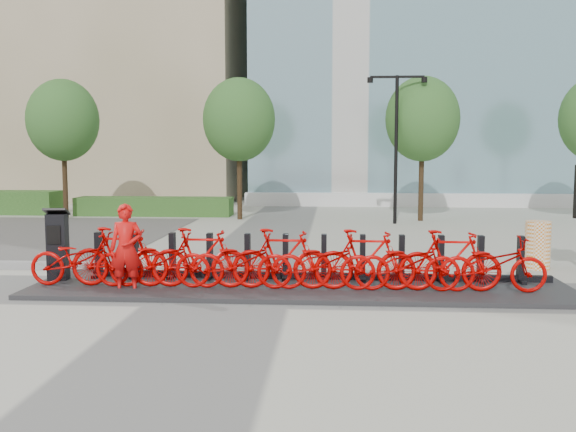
# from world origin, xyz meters

# --- Properties ---
(ground) EXTENTS (120.00, 120.00, 0.00)m
(ground) POSITION_xyz_m (0.00, 0.00, 0.00)
(ground) COLOR #A6A797
(hedge_b) EXTENTS (6.00, 1.20, 0.70)m
(hedge_b) POSITION_xyz_m (-5.00, 13.20, 0.35)
(hedge_b) COLOR #1A4014
(hedge_b) RESTS_ON ground
(tree_0) EXTENTS (2.60, 2.60, 5.10)m
(tree_0) POSITION_xyz_m (-8.00, 12.00, 3.59)
(tree_0) COLOR #3B2E1B
(tree_0) RESTS_ON ground
(tree_1) EXTENTS (2.60, 2.60, 5.10)m
(tree_1) POSITION_xyz_m (-1.50, 12.00, 3.59)
(tree_1) COLOR #3B2E1B
(tree_1) RESTS_ON ground
(tree_2) EXTENTS (2.60, 2.60, 5.10)m
(tree_2) POSITION_xyz_m (5.00, 12.00, 3.59)
(tree_2) COLOR #3B2E1B
(tree_2) RESTS_ON ground
(streetlamp) EXTENTS (2.00, 0.20, 5.00)m
(streetlamp) POSITION_xyz_m (4.00, 11.00, 3.13)
(streetlamp) COLOR black
(streetlamp) RESTS_ON ground
(dock_pad) EXTENTS (9.60, 2.40, 0.08)m
(dock_pad) POSITION_xyz_m (1.30, 0.30, 0.04)
(dock_pad) COLOR #2A292C
(dock_pad) RESTS_ON ground
(dock_rail_posts) EXTENTS (8.02, 0.50, 0.85)m
(dock_rail_posts) POSITION_xyz_m (1.36, 0.77, 0.51)
(dock_rail_posts) COLOR black
(dock_rail_posts) RESTS_ON dock_pad
(bike_0) EXTENTS (1.81, 0.63, 0.95)m
(bike_0) POSITION_xyz_m (-2.60, -0.05, 0.56)
(bike_0) COLOR #BA0100
(bike_0) RESTS_ON dock_pad
(bike_1) EXTENTS (1.76, 0.50, 1.05)m
(bike_1) POSITION_xyz_m (-1.88, -0.05, 0.61)
(bike_1) COLOR #BA0100
(bike_1) RESTS_ON dock_pad
(bike_2) EXTENTS (1.81, 0.63, 0.95)m
(bike_2) POSITION_xyz_m (-1.16, -0.05, 0.56)
(bike_2) COLOR #BA0100
(bike_2) RESTS_ON dock_pad
(bike_3) EXTENTS (1.76, 0.50, 1.05)m
(bike_3) POSITION_xyz_m (-0.44, -0.05, 0.61)
(bike_3) COLOR #BA0100
(bike_3) RESTS_ON dock_pad
(bike_4) EXTENTS (1.81, 0.63, 0.95)m
(bike_4) POSITION_xyz_m (0.28, -0.05, 0.56)
(bike_4) COLOR #BA0100
(bike_4) RESTS_ON dock_pad
(bike_5) EXTENTS (1.76, 0.50, 1.05)m
(bike_5) POSITION_xyz_m (1.00, -0.05, 0.61)
(bike_5) COLOR #BA0100
(bike_5) RESTS_ON dock_pad
(bike_6) EXTENTS (1.81, 0.63, 0.95)m
(bike_6) POSITION_xyz_m (1.72, -0.05, 0.56)
(bike_6) COLOR #BA0100
(bike_6) RESTS_ON dock_pad
(bike_7) EXTENTS (1.76, 0.50, 1.05)m
(bike_7) POSITION_xyz_m (2.44, -0.05, 0.61)
(bike_7) COLOR #BA0100
(bike_7) RESTS_ON dock_pad
(bike_8) EXTENTS (1.81, 0.63, 0.95)m
(bike_8) POSITION_xyz_m (3.16, -0.05, 0.56)
(bike_8) COLOR #BA0100
(bike_8) RESTS_ON dock_pad
(bike_9) EXTENTS (1.76, 0.50, 1.05)m
(bike_9) POSITION_xyz_m (3.88, -0.05, 0.61)
(bike_9) COLOR #BA0100
(bike_9) RESTS_ON dock_pad
(bike_10) EXTENTS (1.81, 0.63, 0.95)m
(bike_10) POSITION_xyz_m (4.60, -0.05, 0.56)
(bike_10) COLOR #BA0100
(bike_10) RESTS_ON dock_pad
(kiosk) EXTENTS (0.45, 0.40, 1.36)m
(kiosk) POSITION_xyz_m (-3.23, 0.45, 0.73)
(kiosk) COLOR black
(kiosk) RESTS_ON dock_pad
(worker_red) EXTENTS (0.60, 0.42, 1.57)m
(worker_red) POSITION_xyz_m (-1.70, -0.23, 0.78)
(worker_red) COLOR red
(worker_red) RESTS_ON ground
(construction_barrel) EXTENTS (0.59, 0.59, 1.01)m
(construction_barrel) POSITION_xyz_m (6.19, 2.68, 0.50)
(construction_barrel) COLOR orange
(construction_barrel) RESTS_ON ground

